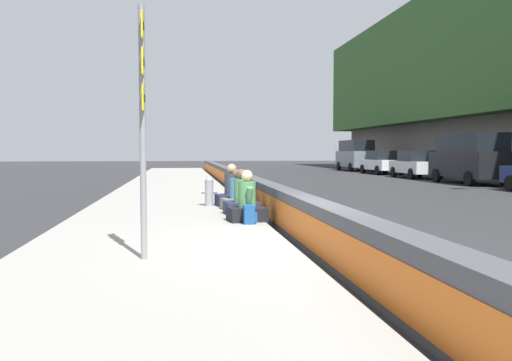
{
  "coord_description": "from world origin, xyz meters",
  "views": [
    {
      "loc": [
        -8.57,
        2.27,
        1.7
      ],
      "look_at": [
        7.35,
        0.04,
        0.8
      ],
      "focal_mm": 37.61,
      "sensor_mm": 36.0,
      "label": 1
    }
  ],
  "objects_px": {
    "parked_car_midline": "(416,164)",
    "parked_car_far": "(382,162)",
    "seated_person_far": "(232,193)",
    "seated_person_foreground": "(247,205)",
    "seated_person_rear": "(237,197)",
    "parked_car_farther": "(356,155)",
    "route_sign_post": "(143,113)",
    "seated_person_middle": "(241,200)",
    "fire_hydrant": "(209,190)",
    "parked_car_fourth": "(470,157)",
    "backpack": "(249,215)"
  },
  "relations": [
    {
      "from": "parked_car_midline",
      "to": "parked_car_far",
      "type": "bearing_deg",
      "value": -0.59
    },
    {
      "from": "seated_person_far",
      "to": "parked_car_midline",
      "type": "relative_size",
      "value": 0.26
    },
    {
      "from": "seated_person_foreground",
      "to": "seated_person_rear",
      "type": "distance_m",
      "value": 2.4
    },
    {
      "from": "parked_car_farther",
      "to": "seated_person_foreground",
      "type": "bearing_deg",
      "value": 157.49
    },
    {
      "from": "route_sign_post",
      "to": "parked_car_midline",
      "type": "bearing_deg",
      "value": -32.36
    },
    {
      "from": "seated_person_middle",
      "to": "seated_person_rear",
      "type": "xyz_separation_m",
      "value": [
        1.06,
        0.0,
        -0.01
      ]
    },
    {
      "from": "fire_hydrant",
      "to": "parked_car_farther",
      "type": "relative_size",
      "value": 0.17
    },
    {
      "from": "parked_car_far",
      "to": "parked_car_farther",
      "type": "bearing_deg",
      "value": -1.05
    },
    {
      "from": "route_sign_post",
      "to": "seated_person_rear",
      "type": "relative_size",
      "value": 3.37
    },
    {
      "from": "seated_person_middle",
      "to": "parked_car_fourth",
      "type": "relative_size",
      "value": 0.22
    },
    {
      "from": "parked_car_farther",
      "to": "seated_person_rear",
      "type": "bearing_deg",
      "value": 155.88
    },
    {
      "from": "seated_person_rear",
      "to": "parked_car_farther",
      "type": "distance_m",
      "value": 31.93
    },
    {
      "from": "seated_person_far",
      "to": "parked_car_fourth",
      "type": "relative_size",
      "value": 0.23
    },
    {
      "from": "fire_hydrant",
      "to": "seated_person_middle",
      "type": "distance_m",
      "value": 2.17
    },
    {
      "from": "seated_person_far",
      "to": "seated_person_foreground",
      "type": "bearing_deg",
      "value": -179.62
    },
    {
      "from": "parked_car_midline",
      "to": "seated_person_far",
      "type": "bearing_deg",
      "value": 141.37
    },
    {
      "from": "seated_person_far",
      "to": "parked_car_farther",
      "type": "relative_size",
      "value": 0.23
    },
    {
      "from": "seated_person_foreground",
      "to": "parked_car_fourth",
      "type": "bearing_deg",
      "value": -43.68
    },
    {
      "from": "seated_person_rear",
      "to": "fire_hydrant",
      "type": "bearing_deg",
      "value": 34.27
    },
    {
      "from": "fire_hydrant",
      "to": "parked_car_far",
      "type": "distance_m",
      "value": 25.85
    },
    {
      "from": "route_sign_post",
      "to": "seated_person_far",
      "type": "relative_size",
      "value": 3.03
    },
    {
      "from": "seated_person_rear",
      "to": "seated_person_far",
      "type": "distance_m",
      "value": 0.96
    },
    {
      "from": "parked_car_farther",
      "to": "parked_car_far",
      "type": "bearing_deg",
      "value": 178.95
    },
    {
      "from": "parked_car_fourth",
      "to": "parked_car_farther",
      "type": "height_order",
      "value": "same"
    },
    {
      "from": "seated_person_far",
      "to": "parked_car_midline",
      "type": "bearing_deg",
      "value": -38.63
    },
    {
      "from": "seated_person_rear",
      "to": "parked_car_far",
      "type": "relative_size",
      "value": 0.24
    },
    {
      "from": "seated_person_rear",
      "to": "backpack",
      "type": "bearing_deg",
      "value": 179.41
    },
    {
      "from": "parked_car_fourth",
      "to": "parked_car_midline",
      "type": "xyz_separation_m",
      "value": [
        5.78,
        0.23,
        -0.49
      ]
    },
    {
      "from": "seated_person_middle",
      "to": "route_sign_post",
      "type": "bearing_deg",
      "value": 159.24
    },
    {
      "from": "seated_person_middle",
      "to": "seated_person_rear",
      "type": "bearing_deg",
      "value": 0.24
    },
    {
      "from": "route_sign_post",
      "to": "backpack",
      "type": "bearing_deg",
      "value": -29.52
    },
    {
      "from": "parked_car_fourth",
      "to": "parked_car_farther",
      "type": "relative_size",
      "value": 1.0
    },
    {
      "from": "parked_car_midline",
      "to": "parked_car_far",
      "type": "height_order",
      "value": "same"
    },
    {
      "from": "backpack",
      "to": "parked_car_fourth",
      "type": "xyz_separation_m",
      "value": [
        14.2,
        -13.13,
        1.02
      ]
    },
    {
      "from": "seated_person_foreground",
      "to": "seated_person_middle",
      "type": "xyz_separation_m",
      "value": [
        1.34,
        -0.03,
        -0.01
      ]
    },
    {
      "from": "seated_person_rear",
      "to": "parked_car_midline",
      "type": "distance_m",
      "value": 21.42
    },
    {
      "from": "seated_person_far",
      "to": "parked_car_midline",
      "type": "distance_m",
      "value": 20.69
    },
    {
      "from": "parked_car_midline",
      "to": "parked_car_far",
      "type": "xyz_separation_m",
      "value": [
        5.86,
        -0.06,
        0.0
      ]
    },
    {
      "from": "fire_hydrant",
      "to": "seated_person_rear",
      "type": "xyz_separation_m",
      "value": [
        -1.0,
        -0.68,
        -0.11
      ]
    },
    {
      "from": "seated_person_far",
      "to": "parked_car_fourth",
      "type": "distance_m",
      "value": 16.77
    },
    {
      "from": "parked_car_far",
      "to": "seated_person_far",
      "type": "bearing_deg",
      "value": 149.49
    },
    {
      "from": "fire_hydrant",
      "to": "backpack",
      "type": "relative_size",
      "value": 2.2
    },
    {
      "from": "route_sign_post",
      "to": "fire_hydrant",
      "type": "relative_size",
      "value": 4.09
    },
    {
      "from": "seated_person_middle",
      "to": "seated_person_foreground",
      "type": "bearing_deg",
      "value": 178.8
    },
    {
      "from": "backpack",
      "to": "parked_car_fourth",
      "type": "distance_m",
      "value": 19.37
    },
    {
      "from": "route_sign_post",
      "to": "backpack",
      "type": "relative_size",
      "value": 9.0
    },
    {
      "from": "seated_person_rear",
      "to": "backpack",
      "type": "distance_m",
      "value": 2.87
    },
    {
      "from": "seated_person_foreground",
      "to": "seated_person_middle",
      "type": "relative_size",
      "value": 1.02
    },
    {
      "from": "seated_person_middle",
      "to": "seated_person_rear",
      "type": "relative_size",
      "value": 1.04
    },
    {
      "from": "seated_person_rear",
      "to": "parked_car_farther",
      "type": "xyz_separation_m",
      "value": [
        29.13,
        -13.04,
        0.88
      ]
    }
  ]
}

